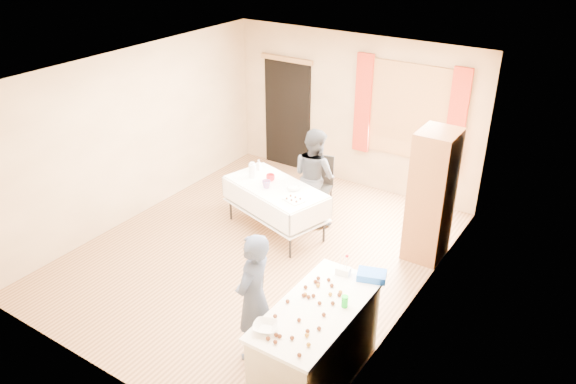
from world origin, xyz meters
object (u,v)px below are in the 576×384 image
Objects in this scene: counter at (316,343)px; woman at (314,176)px; party_table at (276,204)px; chair at (319,196)px; girl at (254,298)px; cabinet at (432,196)px.

woman is at bearing 121.31° from counter.
counter is 3.01m from party_table.
woman is at bearing -91.14° from chair.
counter is 1.03× the size of girl.
woman reaches higher than chair.
counter reaches higher than party_table.
cabinet reaches higher than chair.
woman is (0.31, 0.60, 0.31)m from party_table.
woman is (-0.98, 2.88, 0.00)m from girl.
girl is at bearing -86.57° from chair.
woman is (0.07, -0.27, 0.48)m from chair.
party_table is (-2.13, -0.61, -0.48)m from cabinet.
party_table is at bearing -157.47° from girl.
woman reaches higher than party_table.
cabinet is 1.23× the size of woman.
party_table is 1.89× the size of chair.
cabinet reaches higher than party_table.
counter is 1.69× the size of chair.
chair reaches higher than counter.
cabinet is 1.07× the size of party_table.
cabinet is at bearing 156.92° from girl.
girl reaches higher than counter.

